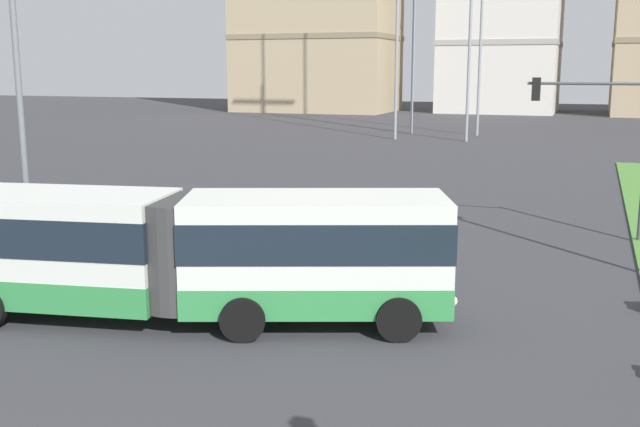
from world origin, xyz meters
TOP-DOWN VIEW (x-y plane):
  - articulated_bus at (-1.67, 9.68)m, footprint 11.94×5.53m
  - traffic_light_far_right at (7.24, 22.00)m, footprint 4.06×0.28m
  - streetlight_left at (-8.50, 11.95)m, footprint 0.70×0.28m

SIDE VIEW (x-z plane):
  - articulated_bus at x=-1.67m, z-range 0.15..3.15m
  - traffic_light_far_right at x=7.24m, z-range 1.09..6.66m
  - streetlight_left at x=-8.50m, z-range 0.44..8.92m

